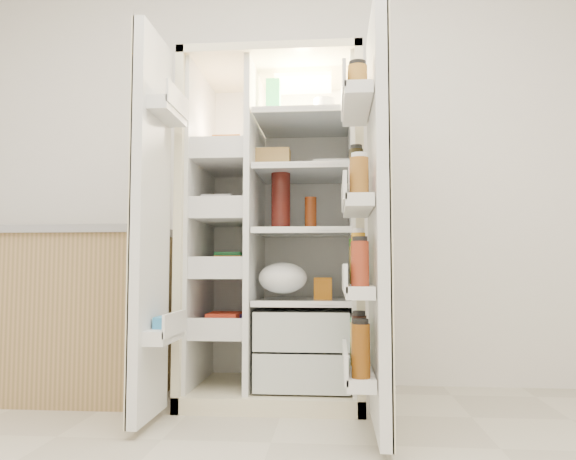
{
  "coord_description": "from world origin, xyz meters",
  "views": [
    {
      "loc": [
        0.26,
        -1.32,
        0.69
      ],
      "look_at": [
        0.04,
        1.25,
        0.87
      ],
      "focal_mm": 34.0,
      "sensor_mm": 36.0,
      "label": 1
    }
  ],
  "objects": [
    {
      "name": "wall_back",
      "position": [
        0.0,
        2.0,
        1.35
      ],
      "size": [
        4.0,
        0.02,
        2.7
      ],
      "primitive_type": "cube",
      "color": "white",
      "rests_on": "floor"
    },
    {
      "name": "fridge_door",
      "position": [
        0.42,
        0.96,
        0.87
      ],
      "size": [
        0.17,
        0.58,
        1.72
      ],
      "color": "white",
      "rests_on": "floor"
    },
    {
      "name": "refrigerator",
      "position": [
        -0.05,
        1.65,
        0.74
      ],
      "size": [
        0.93,
        0.7,
        1.8
      ],
      "color": "beige",
      "rests_on": "floor"
    },
    {
      "name": "freezer_door",
      "position": [
        -0.56,
        1.05,
        0.89
      ],
      "size": [
        0.15,
        0.4,
        1.72
      ],
      "color": "white",
      "rests_on": "floor"
    },
    {
      "name": "kitchen_counter",
      "position": [
        -1.29,
        1.6,
        0.46
      ],
      "size": [
        1.26,
        0.67,
        0.91
      ],
      "color": "#A78253",
      "rests_on": "floor"
    }
  ]
}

